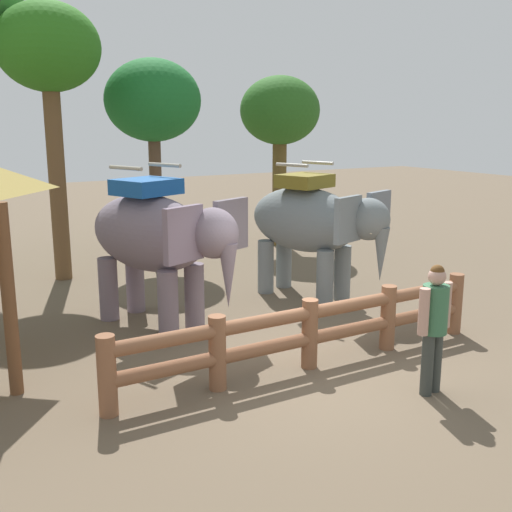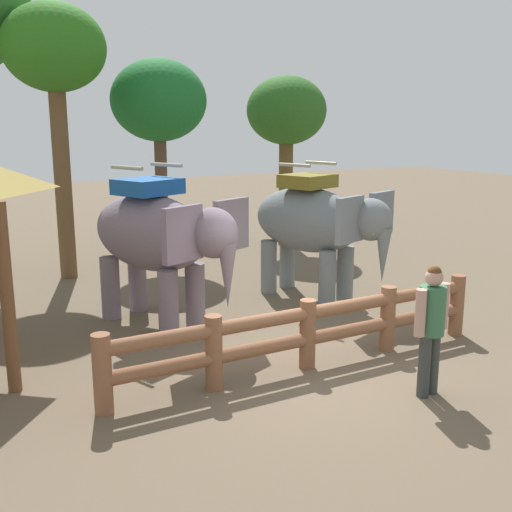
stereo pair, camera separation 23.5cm
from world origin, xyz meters
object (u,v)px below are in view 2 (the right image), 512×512
(tree_far_right, at_px, (286,114))
(elephant_center, at_px, (315,224))
(tree_deep_back, at_px, (54,56))
(elephant_near_left, at_px, (158,237))
(log_fence, at_px, (308,329))
(tourist_woman_in_black, at_px, (431,321))
(tree_back_center, at_px, (159,103))

(tree_far_right, bearing_deg, elephant_center, -115.29)
(tree_deep_back, bearing_deg, elephant_center, -45.74)
(elephant_near_left, relative_size, tree_deep_back, 0.56)
(log_fence, bearing_deg, elephant_center, 54.39)
(tourist_woman_in_black, relative_size, tree_back_center, 0.35)
(log_fence, height_order, elephant_center, elephant_center)
(elephant_near_left, bearing_deg, elephant_center, 1.50)
(elephant_near_left, xyz_separation_m, elephant_center, (3.38, 0.09, -0.05))
(elephant_near_left, height_order, tree_far_right, tree_far_right)
(elephant_center, bearing_deg, tree_far_right, 64.71)
(tree_far_right, bearing_deg, elephant_near_left, -138.35)
(elephant_center, distance_m, tree_back_center, 5.65)
(elephant_near_left, height_order, tourist_woman_in_black, elephant_near_left)
(tourist_woman_in_black, bearing_deg, tree_back_center, 91.41)
(elephant_near_left, distance_m, elephant_center, 3.38)
(tree_back_center, relative_size, tree_deep_back, 0.84)
(log_fence, distance_m, tree_far_right, 9.75)
(elephant_near_left, xyz_separation_m, tree_back_center, (1.90, 4.96, 2.42))
(tree_far_right, height_order, tree_deep_back, tree_deep_back)
(tree_far_right, bearing_deg, tree_deep_back, -172.53)
(tree_back_center, xyz_separation_m, tree_far_right, (3.85, 0.16, -0.26))
(log_fence, relative_size, elephant_near_left, 1.86)
(log_fence, distance_m, tree_deep_back, 8.63)
(elephant_center, height_order, tree_back_center, tree_back_center)
(log_fence, xyz_separation_m, tourist_woman_in_black, (0.91, -1.54, 0.43))
(elephant_center, relative_size, tree_deep_back, 0.54)
(tree_far_right, bearing_deg, log_fence, -119.41)
(tree_back_center, bearing_deg, log_fence, -94.93)
(log_fence, height_order, tourist_woman_in_black, tourist_woman_in_black)
(log_fence, relative_size, tree_far_right, 1.31)
(log_fence, relative_size, tree_deep_back, 1.04)
(tourist_woman_in_black, distance_m, tree_deep_back, 9.99)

